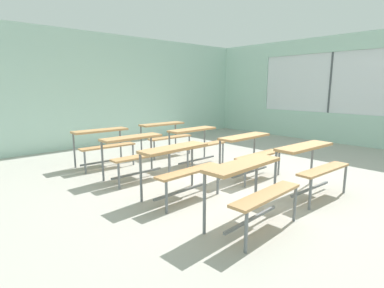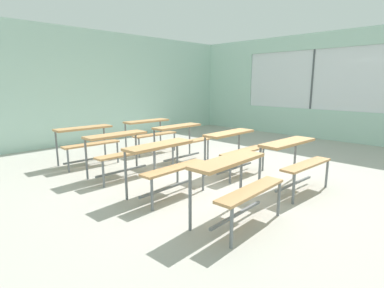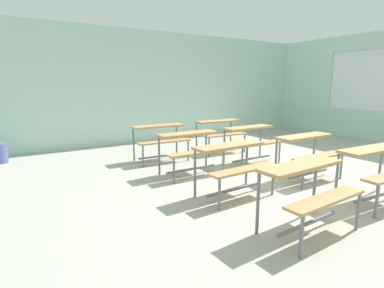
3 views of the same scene
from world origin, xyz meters
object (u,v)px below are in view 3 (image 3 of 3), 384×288
desk_bench_r0c1 (379,162)px  desk_bench_r2c1 (252,136)px  desk_bench_r0c0 (309,182)px  desk_bench_r2c0 (191,143)px  desk_bench_r3c0 (160,134)px  desk_bench_r3c1 (220,128)px  desk_bench_r1c0 (234,158)px  desk_bench_r1c1 (309,147)px

desk_bench_r0c1 → desk_bench_r2c1: same height
desk_bench_r0c0 → desk_bench_r2c0: bearing=86.9°
desk_bench_r2c1 → desk_bench_r3c0: (-1.48, 1.16, 0.00)m
desk_bench_r0c0 → desk_bench_r3c1: (1.55, 3.65, 0.00)m
desk_bench_r0c1 → desk_bench_r2c1: size_ratio=1.02×
desk_bench_r2c1 → desk_bench_r3c0: same height
desk_bench_r3c1 → desk_bench_r0c0: bearing=-110.9°
desk_bench_r3c0 → desk_bench_r3c1: (1.56, 0.01, 0.00)m
desk_bench_r1c0 → desk_bench_r0c1: bearing=-41.5°
desk_bench_r3c0 → desk_bench_r3c1: size_ratio=1.00×
desk_bench_r2c0 → desk_bench_r2c1: 1.44m
desk_bench_r1c0 → desk_bench_r3c0: size_ratio=1.00×
desk_bench_r1c0 → desk_bench_r2c0: same height
desk_bench_r1c1 → desk_bench_r0c0: bearing=-143.1°
desk_bench_r0c1 → desk_bench_r1c0: size_ratio=1.00×
desk_bench_r2c1 → desk_bench_r3c1: size_ratio=0.99×
desk_bench_r0c0 → desk_bench_r3c0: bearing=87.6°
desk_bench_r1c1 → desk_bench_r3c0: size_ratio=0.99×
desk_bench_r1c1 → desk_bench_r2c0: size_ratio=1.01×
desk_bench_r2c1 → desk_bench_r3c0: size_ratio=0.98×
desk_bench_r2c0 → desk_bench_r2c1: (1.44, 0.01, 0.00)m
desk_bench_r3c1 → desk_bench_r2c1: bearing=-92.0°
desk_bench_r0c1 → desk_bench_r2c1: (-0.03, 2.44, 0.00)m
desk_bench_r1c0 → desk_bench_r2c1: (1.47, 1.23, 0.00)m
desk_bench_r0c1 → desk_bench_r3c1: same height
desk_bench_r0c0 → desk_bench_r3c0: 3.64m
desk_bench_r0c1 → desk_bench_r1c1: bearing=89.7°
desk_bench_r1c1 → desk_bench_r3c1: (-0.01, 2.46, 0.00)m
desk_bench_r2c0 → desk_bench_r1c0: bearing=-91.0°
desk_bench_r0c0 → desk_bench_r2c0: (0.02, 2.48, 0.00)m
desk_bench_r0c0 → desk_bench_r2c1: bearing=56.8°
desk_bench_r0c0 → desk_bench_r1c0: size_ratio=1.00×
desk_bench_r2c0 → desk_bench_r0c0: bearing=-90.5°
desk_bench_r0c1 → desk_bench_r1c1: size_ratio=1.02×
desk_bench_r0c0 → desk_bench_r1c0: same height
desk_bench_r0c0 → desk_bench_r1c1: same height
desk_bench_r0c0 → desk_bench_r2c1: (1.46, 2.48, 0.00)m
desk_bench_r1c0 → desk_bench_r2c1: same height
desk_bench_r1c1 → desk_bench_r2c1: (-0.10, 1.28, 0.00)m
desk_bench_r0c0 → desk_bench_r3c0: (-0.02, 3.64, 0.00)m
desk_bench_r1c1 → desk_bench_r2c0: 2.00m
desk_bench_r2c0 → desk_bench_r3c1: same height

